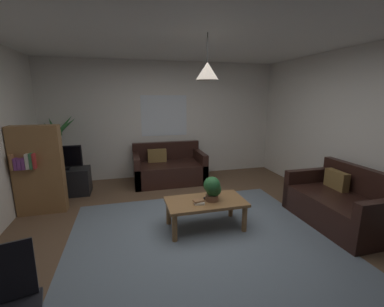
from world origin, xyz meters
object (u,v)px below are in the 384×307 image
object	(u,v)px
couch_right_side	(341,206)
book_on_table_0	(199,203)
coffee_table	(206,205)
remote_on_table_0	(214,199)
book_on_table_1	(198,201)
remote_on_table_1	(209,198)
couch_under_window	(169,169)
potted_plant_on_table	(213,188)
potted_palm_corner	(60,156)
tv	(62,158)
pendant_lamp	(207,71)
bookshelf_corner	(38,170)
tv_stand	(65,182)
folding_chair	(6,305)

from	to	relation	value
couch_right_side	book_on_table_0	distance (m)	2.09
coffee_table	remote_on_table_0	bearing A→B (deg)	-6.82
book_on_table_1	remote_on_table_0	bearing A→B (deg)	13.46
coffee_table	remote_on_table_1	distance (m)	0.12
couch_under_window	potted_plant_on_table	size ratio (longest dim) A/B	4.31
couch_under_window	potted_palm_corner	bearing A→B (deg)	175.68
tv	coffee_table	bearing A→B (deg)	-39.83
potted_palm_corner	book_on_table_1	bearing A→B (deg)	-46.79
remote_on_table_1	pendant_lamp	xyz separation A→B (m)	(-0.07, -0.05, 1.71)
book_on_table_0	book_on_table_1	bearing A→B (deg)	118.03
remote_on_table_0	coffee_table	bearing A→B (deg)	-164.12
tv	bookshelf_corner	xyz separation A→B (m)	(-0.19, -0.69, -0.02)
remote_on_table_1	tv	size ratio (longest dim) A/B	0.23
remote_on_table_0	tv_stand	distance (m)	2.97
couch_right_side	remote_on_table_1	xyz separation A→B (m)	(-1.87, 0.43, 0.15)
tv_stand	potted_palm_corner	distance (m)	0.60
book_on_table_0	tv	bearing A→B (deg)	137.23
remote_on_table_0	potted_plant_on_table	size ratio (longest dim) A/B	0.46
coffee_table	potted_palm_corner	bearing A→B (deg)	135.74
tv_stand	bookshelf_corner	size ratio (longest dim) A/B	0.64
bookshelf_corner	remote_on_table_1	bearing A→B (deg)	-23.83
potted_palm_corner	couch_under_window	bearing A→B (deg)	-4.32
coffee_table	bookshelf_corner	xyz separation A→B (m)	(-2.37, 1.13, 0.36)
potted_palm_corner	pendant_lamp	xyz separation A→B (m)	(2.32, -2.26, 1.47)
folding_chair	tv	bearing A→B (deg)	96.08
couch_right_side	remote_on_table_0	world-z (taller)	couch_right_side
potted_palm_corner	pendant_lamp	size ratio (longest dim) A/B	2.69
book_on_table_0	tv_stand	bearing A→B (deg)	136.92
pendant_lamp	coffee_table	bearing A→B (deg)	0.00
remote_on_table_1	bookshelf_corner	xyz separation A→B (m)	(-2.44, 1.08, 0.28)
tv	potted_palm_corner	world-z (taller)	potted_palm_corner
book_on_table_1	potted_plant_on_table	distance (m)	0.26
tv_stand	remote_on_table_0	bearing A→B (deg)	-38.85
book_on_table_1	potted_palm_corner	distance (m)	3.21
potted_palm_corner	bookshelf_corner	world-z (taller)	potted_palm_corner
tv_stand	tv	world-z (taller)	tv
potted_plant_on_table	potted_palm_corner	xyz separation A→B (m)	(-2.41, 2.28, 0.07)
couch_under_window	remote_on_table_1	size ratio (longest dim) A/B	9.34
couch_under_window	book_on_table_0	distance (m)	2.19
book_on_table_1	tv	bearing A→B (deg)	137.34
coffee_table	book_on_table_0	xyz separation A→B (m)	(-0.12, -0.09, 0.08)
coffee_table	folding_chair	world-z (taller)	folding_chair
potted_plant_on_table	coffee_table	bearing A→B (deg)	168.15
book_on_table_0	remote_on_table_1	world-z (taller)	book_on_table_0
couch_under_window	tv	xyz separation A→B (m)	(-2.02, -0.27, 0.45)
potted_plant_on_table	couch_under_window	bearing A→B (deg)	96.90
book_on_table_0	bookshelf_corner	size ratio (longest dim) A/B	0.10
remote_on_table_0	potted_palm_corner	bearing A→B (deg)	159.73
potted_plant_on_table	tv_stand	distance (m)	2.96
couch_right_side	remote_on_table_0	xyz separation A→B (m)	(-1.82, 0.36, 0.15)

